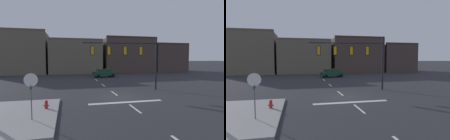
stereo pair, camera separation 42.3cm
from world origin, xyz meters
TOP-DOWN VIEW (x-y plane):
  - ground_plane at (0.00, 0.00)m, footprint 400.00×400.00m
  - sidewalk_near_corner at (-7.92, -4.00)m, footprint 5.00×8.00m
  - stop_bar_paint at (0.00, -2.00)m, footprint 6.40×0.50m
  - lane_centreline at (0.00, 2.00)m, footprint 0.16×26.40m
  - signal_mast_near_side at (2.22, 3.37)m, footprint 8.51×1.14m
  - stop_sign at (-6.79, -5.21)m, footprint 0.76×0.64m
  - car_lot_nearside at (2.22, 18.20)m, footprint 4.61×2.37m
  - fire_hydrant at (-6.23, -2.98)m, footprint 0.40×0.30m
  - building_row at (2.22, 30.89)m, footprint 48.50×11.00m

SIDE VIEW (x-z plane):
  - ground_plane at x=0.00m, z-range 0.00..0.00m
  - lane_centreline at x=0.00m, z-range 0.00..0.01m
  - stop_bar_paint at x=0.00m, z-range 0.00..0.01m
  - sidewalk_near_corner at x=-7.92m, z-range 0.00..0.15m
  - fire_hydrant at x=-6.23m, z-range -0.05..0.70m
  - car_lot_nearside at x=2.22m, z-range 0.05..1.66m
  - stop_sign at x=-6.79m, z-range 0.73..3.56m
  - signal_mast_near_side at x=2.22m, z-range 1.11..7.29m
  - building_row at x=2.22m, z-range -0.80..9.21m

